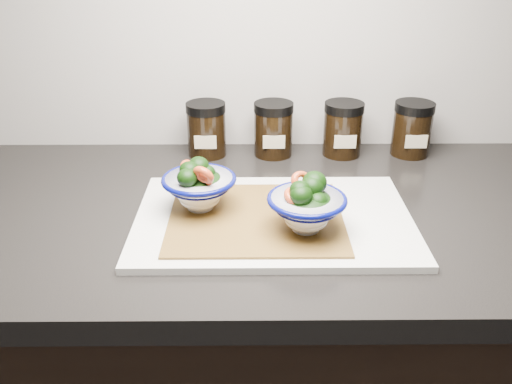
{
  "coord_description": "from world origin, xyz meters",
  "views": [
    {
      "loc": [
        -0.19,
        0.62,
        1.34
      ],
      "look_at": [
        -0.18,
        1.39,
        0.96
      ],
      "focal_mm": 38.0,
      "sensor_mm": 36.0,
      "label": 1
    }
  ],
  "objects_px": {
    "spice_jar_c": "(343,129)",
    "spice_jar_b": "(273,129)",
    "bowl_right": "(307,206)",
    "cutting_board": "(273,219)",
    "spice_jar_d": "(412,129)",
    "spice_jar_a": "(206,129)",
    "bowl_left": "(199,186)"
  },
  "relations": [
    {
      "from": "bowl_left",
      "to": "spice_jar_c",
      "type": "distance_m",
      "value": 0.39
    },
    {
      "from": "spice_jar_c",
      "to": "spice_jar_d",
      "type": "relative_size",
      "value": 1.0
    },
    {
      "from": "spice_jar_d",
      "to": "bowl_right",
      "type": "bearing_deg",
      "value": -126.35
    },
    {
      "from": "spice_jar_a",
      "to": "spice_jar_b",
      "type": "xyz_separation_m",
      "value": [
        0.14,
        0.0,
        0.0
      ]
    },
    {
      "from": "spice_jar_d",
      "to": "spice_jar_c",
      "type": "bearing_deg",
      "value": 180.0
    },
    {
      "from": "spice_jar_a",
      "to": "spice_jar_d",
      "type": "distance_m",
      "value": 0.43
    },
    {
      "from": "cutting_board",
      "to": "spice_jar_b",
      "type": "height_order",
      "value": "spice_jar_b"
    },
    {
      "from": "bowl_left",
      "to": "spice_jar_d",
      "type": "bearing_deg",
      "value": 32.69
    },
    {
      "from": "cutting_board",
      "to": "spice_jar_d",
      "type": "bearing_deg",
      "value": 44.31
    },
    {
      "from": "bowl_right",
      "to": "spice_jar_d",
      "type": "bearing_deg",
      "value": 53.65
    },
    {
      "from": "spice_jar_c",
      "to": "cutting_board",
      "type": "bearing_deg",
      "value": -117.9
    },
    {
      "from": "spice_jar_c",
      "to": "spice_jar_a",
      "type": "bearing_deg",
      "value": 180.0
    },
    {
      "from": "cutting_board",
      "to": "spice_jar_d",
      "type": "xyz_separation_m",
      "value": [
        0.3,
        0.29,
        0.05
      ]
    },
    {
      "from": "spice_jar_a",
      "to": "spice_jar_d",
      "type": "height_order",
      "value": "same"
    },
    {
      "from": "spice_jar_a",
      "to": "spice_jar_b",
      "type": "relative_size",
      "value": 1.0
    },
    {
      "from": "cutting_board",
      "to": "spice_jar_b",
      "type": "bearing_deg",
      "value": 88.04
    },
    {
      "from": "spice_jar_d",
      "to": "cutting_board",
      "type": "bearing_deg",
      "value": -135.69
    },
    {
      "from": "bowl_right",
      "to": "spice_jar_a",
      "type": "height_order",
      "value": "spice_jar_a"
    },
    {
      "from": "spice_jar_b",
      "to": "spice_jar_c",
      "type": "xyz_separation_m",
      "value": [
        0.15,
        0.0,
        0.0
      ]
    },
    {
      "from": "spice_jar_c",
      "to": "spice_jar_b",
      "type": "bearing_deg",
      "value": 180.0
    },
    {
      "from": "cutting_board",
      "to": "spice_jar_b",
      "type": "relative_size",
      "value": 3.98
    },
    {
      "from": "spice_jar_a",
      "to": "spice_jar_d",
      "type": "bearing_deg",
      "value": 0.0
    },
    {
      "from": "spice_jar_b",
      "to": "spice_jar_c",
      "type": "distance_m",
      "value": 0.15
    },
    {
      "from": "cutting_board",
      "to": "spice_jar_b",
      "type": "xyz_separation_m",
      "value": [
        0.01,
        0.29,
        0.05
      ]
    },
    {
      "from": "spice_jar_a",
      "to": "spice_jar_c",
      "type": "relative_size",
      "value": 1.0
    },
    {
      "from": "bowl_left",
      "to": "spice_jar_c",
      "type": "height_order",
      "value": "bowl_left"
    },
    {
      "from": "bowl_left",
      "to": "spice_jar_b",
      "type": "distance_m",
      "value": 0.3
    },
    {
      "from": "bowl_right",
      "to": "cutting_board",
      "type": "bearing_deg",
      "value": 134.31
    },
    {
      "from": "spice_jar_a",
      "to": "spice_jar_c",
      "type": "xyz_separation_m",
      "value": [
        0.28,
        0.0,
        0.0
      ]
    },
    {
      "from": "cutting_board",
      "to": "bowl_left",
      "type": "xyz_separation_m",
      "value": [
        -0.12,
        0.02,
        0.05
      ]
    },
    {
      "from": "bowl_right",
      "to": "spice_jar_a",
      "type": "relative_size",
      "value": 1.08
    },
    {
      "from": "bowl_right",
      "to": "spice_jar_d",
      "type": "xyz_separation_m",
      "value": [
        0.25,
        0.34,
        0.0
      ]
    }
  ]
}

